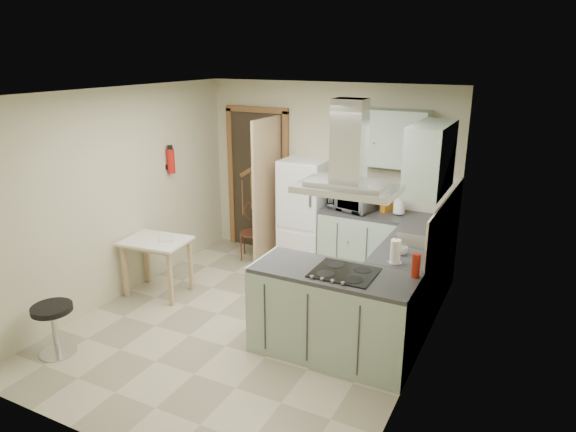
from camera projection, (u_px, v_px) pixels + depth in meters
The scene contains 28 objects.
floor at pixel (252, 323), 5.70m from camera, with size 4.20×4.20×0.00m, color #B2AA8B.
ceiling at pixel (247, 92), 4.94m from camera, with size 4.20×4.20×0.00m, color silver.
back_wall at pixel (328, 175), 7.11m from camera, with size 3.60×3.60×0.00m, color #BDB792.
left_wall at pixel (120, 195), 6.09m from camera, with size 4.20×4.20×0.00m, color #BDB792.
right_wall at pixel (424, 244), 4.55m from camera, with size 4.20×4.20×0.00m, color #BDB792.
doorway at pixel (258, 181), 7.61m from camera, with size 1.10×0.12×2.10m, color brown.
fridge at pixel (305, 213), 7.09m from camera, with size 0.60×0.60×1.50m, color white.
counter_back at pixel (363, 243), 6.81m from camera, with size 1.08×0.60×0.90m, color #9EB2A0.
counter_right at pixel (414, 273), 5.88m from camera, with size 0.60×1.95×0.90m, color #9EB2A0.
splashback at pixel (395, 190), 6.72m from camera, with size 1.68×0.02×0.50m, color beige.
wall_cabinet_back at pixel (394, 138), 6.37m from camera, with size 0.85×0.35×0.70m, color #9EB2A0.
wall_cabinet_right at pixel (430, 158), 5.16m from camera, with size 0.35×0.90×0.70m, color #9EB2A0.
peninsula at pixel (333, 314), 4.97m from camera, with size 1.55×0.65×0.90m, color #9EB2A0.
hob at pixel (344, 273), 4.79m from camera, with size 0.58×0.50×0.01m, color black.
extractor_hood at pixel (347, 188), 4.54m from camera, with size 0.90×0.55×0.10m, color silver.
sink at pixel (413, 241), 5.59m from camera, with size 0.45×0.40×0.01m, color silver.
fire_extinguisher at pixel (171, 161), 6.76m from camera, with size 0.10×0.10×0.32m, color #B2140F.
drop_leaf_table at pixel (158, 267), 6.29m from camera, with size 0.76×0.57×0.71m, color tan.
bentwood_chair at pixel (252, 233), 7.38m from camera, with size 0.34×0.34×0.77m, color #4C2919.
stool at pixel (55, 330), 5.05m from camera, with size 0.39×0.39×0.52m, color black.
microwave at pixel (352, 198), 6.68m from camera, with size 0.56×0.38×0.31m, color black.
kettle at pixel (399, 206), 6.49m from camera, with size 0.15×0.15×0.22m, color white.
cereal_box at pixel (387, 201), 6.62m from camera, with size 0.07×0.18×0.27m, color #C57317.
soap_bottle at pixel (441, 224), 5.86m from camera, with size 0.09×0.09×0.20m, color silver.
paper_towel at pixel (395, 251), 4.98m from camera, with size 0.10×0.10×0.25m, color white.
cup at pixel (402, 251), 5.22m from camera, with size 0.11×0.11×0.09m, color silver.
red_bottle at pixel (416, 265), 4.68m from camera, with size 0.08×0.08×0.23m, color #A01E0D.
book at pixel (159, 236), 6.17m from camera, with size 0.17×0.23×0.10m, color #A14535.
Camera 1 is at (2.64, -4.35, 2.87)m, focal length 32.00 mm.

